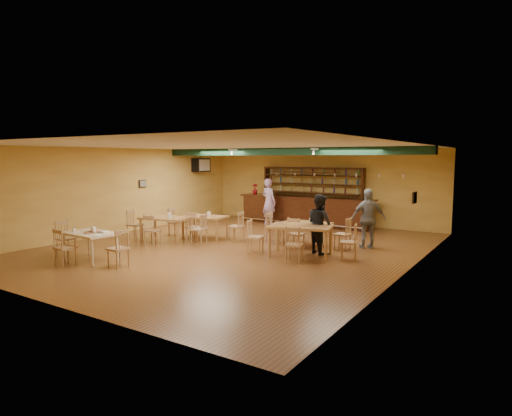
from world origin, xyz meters
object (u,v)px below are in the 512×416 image
Objects in this scene: dining_table_a at (205,227)px; bar_counter at (305,211)px; dining_table_b at (306,234)px; dining_table_d at (300,241)px; dining_table_c at (166,229)px; near_table at (90,246)px; patron_right_a at (320,224)px; patron_bar at (269,202)px.

bar_counter is at bearing 62.57° from dining_table_a.
dining_table_d is (0.50, -1.39, 0.06)m from dining_table_b.
dining_table_b is 4.50m from dining_table_c.
near_table is 6.15m from patron_right_a.
dining_table_c is 0.93× the size of patron_right_a.
patron_bar is at bearing -10.92° from patron_right_a.
dining_table_c is at bearing 92.11° from patron_bar.
dining_table_c reaches higher than dining_table_b.
dining_table_c is 5.05m from patron_right_a.
dining_table_a is 4.04m from dining_table_d.
dining_table_b is at bearing 2.18° from dining_table_a.
dining_table_b is (3.46, 0.62, -0.01)m from dining_table_a.
patron_bar is 1.11× the size of patron_right_a.
patron_right_a reaches higher than dining_table_d.
patron_right_a reaches higher than dining_table_a.
patron_bar reaches higher than dining_table_a.
patron_right_a is at bearing 44.21° from near_table.
dining_table_b is at bearing 13.11° from dining_table_c.
dining_table_c is (-0.68, -1.15, 0.02)m from dining_table_a.
patron_bar is at bearing 76.13° from dining_table_a.
dining_table_c is at bearing -111.97° from bar_counter.
bar_counter is 3.87× the size of dining_table_a.
bar_counter is 1.48m from patron_bar.
patron_right_a is (4.93, 0.96, 0.45)m from dining_table_c.
dining_table_a is 3.58m from patron_bar.
bar_counter is 8.76m from near_table.
patron_right_a is (2.72, -4.52, 0.27)m from bar_counter.
dining_table_d reaches higher than dining_table_c.
dining_table_d is at bearing 95.88° from patron_right_a.
patron_bar is at bearing 137.08° from dining_table_b.
near_table is (0.31, -3.06, -0.01)m from dining_table_c.
patron_right_a reaches higher than near_table.
dining_table_b is at bearing -12.39° from patron_right_a.
bar_counter is at bearing 80.61° from near_table.
near_table is (-4.33, -3.44, -0.05)m from dining_table_d.
bar_counter is 5.66m from dining_table_d.
patron_bar is (-1.17, -0.83, 0.36)m from bar_counter.
patron_right_a is at bearing -44.78° from dining_table_b.
near_table is 7.78m from patron_bar.
near_table reaches higher than dining_table_a.
dining_table_d is 5.62m from patron_bar.
bar_counter reaches higher than dining_table_c.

